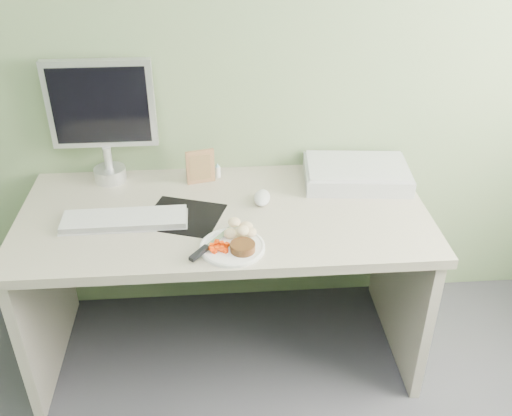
{
  "coord_description": "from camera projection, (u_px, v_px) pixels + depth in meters",
  "views": [
    {
      "loc": [
        -0.01,
        -0.27,
        1.91
      ],
      "look_at": [
        0.12,
        1.5,
        0.82
      ],
      "focal_mm": 40.0,
      "sensor_mm": 36.0,
      "label": 1
    }
  ],
  "objects": [
    {
      "name": "wall_back",
      "position": [
        217.0,
        27.0,
        2.22
      ],
      "size": [
        3.5,
        0.0,
        3.5
      ],
      "primitive_type": "plane",
      "rotation": [
        1.57,
        0.0,
        0.0
      ],
      "color": "#668059",
      "rests_on": "floor"
    },
    {
      "name": "desk",
      "position": [
        225.0,
        250.0,
        2.33
      ],
      "size": [
        1.6,
        0.75,
        0.73
      ],
      "color": "#B3AD96",
      "rests_on": "floor"
    },
    {
      "name": "plate",
      "position": [
        232.0,
        247.0,
        2.02
      ],
      "size": [
        0.23,
        0.23,
        0.01
      ],
      "primitive_type": "cylinder",
      "color": "white",
      "rests_on": "desk"
    },
    {
      "name": "steak",
      "position": [
        243.0,
        247.0,
        1.98
      ],
      "size": [
        0.1,
        0.1,
        0.03
      ],
      "primitive_type": "cylinder",
      "rotation": [
        0.0,
        0.0,
        -0.2
      ],
      "color": "black",
      "rests_on": "plate"
    },
    {
      "name": "potato_pile",
      "position": [
        241.0,
        229.0,
        2.05
      ],
      "size": [
        0.12,
        0.1,
        0.06
      ],
      "primitive_type": "ellipsoid",
      "rotation": [
        0.0,
        0.0,
        -0.23
      ],
      "color": "tan",
      "rests_on": "plate"
    },
    {
      "name": "carrot_heap",
      "position": [
        219.0,
        245.0,
        1.99
      ],
      "size": [
        0.07,
        0.06,
        0.04
      ],
      "primitive_type": "cube",
      "rotation": [
        0.0,
        0.0,
        0.38
      ],
      "color": "red",
      "rests_on": "plate"
    },
    {
      "name": "steak_knife",
      "position": [
        206.0,
        248.0,
        1.98
      ],
      "size": [
        0.16,
        0.2,
        0.02
      ],
      "rotation": [
        0.0,
        0.0,
        0.92
      ],
      "color": "silver",
      "rests_on": "plate"
    },
    {
      "name": "mousepad",
      "position": [
        184.0,
        216.0,
        2.2
      ],
      "size": [
        0.34,
        0.32,
        0.0
      ],
      "primitive_type": "cube",
      "rotation": [
        0.0,
        0.0,
        -0.32
      ],
      "color": "black",
      "rests_on": "desk"
    },
    {
      "name": "keyboard",
      "position": [
        124.0,
        219.0,
        2.16
      ],
      "size": [
        0.47,
        0.14,
        0.02
      ],
      "primitive_type": "cube",
      "rotation": [
        0.0,
        0.0,
        0.01
      ],
      "color": "white",
      "rests_on": "desk"
    },
    {
      "name": "computer_mouse",
      "position": [
        262.0,
        198.0,
        2.28
      ],
      "size": [
        0.08,
        0.13,
        0.04
      ],
      "primitive_type": "ellipsoid",
      "rotation": [
        0.0,
        0.0,
        -0.15
      ],
      "color": "white",
      "rests_on": "desk"
    },
    {
      "name": "photo_frame",
      "position": [
        200.0,
        167.0,
        2.39
      ],
      "size": [
        0.12,
        0.04,
        0.15
      ],
      "primitive_type": "cube",
      "rotation": [
        0.0,
        0.0,
        0.24
      ],
      "color": "brown",
      "rests_on": "desk"
    },
    {
      "name": "eyedrop_bottle",
      "position": [
        218.0,
        171.0,
        2.46
      ],
      "size": [
        0.02,
        0.02,
        0.07
      ],
      "color": "white",
      "rests_on": "desk"
    },
    {
      "name": "scanner",
      "position": [
        356.0,
        174.0,
        2.42
      ],
      "size": [
        0.46,
        0.33,
        0.07
      ],
      "primitive_type": "cube",
      "rotation": [
        0.0,
        0.0,
        -0.09
      ],
      "color": "silver",
      "rests_on": "desk"
    },
    {
      "name": "monitor",
      "position": [
        102.0,
        115.0,
        2.31
      ],
      "size": [
        0.43,
        0.13,
        0.52
      ],
      "rotation": [
        0.0,
        0.0,
        -0.0
      ],
      "color": "silver",
      "rests_on": "desk"
    }
  ]
}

